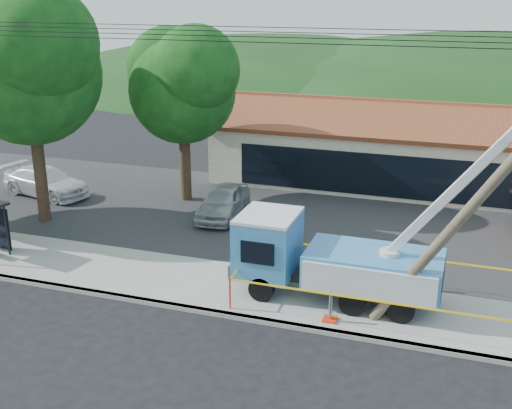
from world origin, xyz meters
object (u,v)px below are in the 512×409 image
object	(u,v)px
car_silver	(224,218)
car_white	(47,197)
utility_truck	(333,256)
leaning_pole	(495,180)

from	to	relation	value
car_silver	car_white	distance (m)	10.07
car_silver	utility_truck	bearing A→B (deg)	-49.19
leaning_pole	car_white	bearing A→B (deg)	159.89
car_silver	car_white	world-z (taller)	car_silver
utility_truck	car_silver	xyz separation A→B (m)	(-6.71, 6.70, -1.71)
leaning_pole	car_silver	xyz separation A→B (m)	(-11.58, 7.77, -5.19)
utility_truck	car_white	bearing A→B (deg)	157.78
leaning_pole	car_silver	bearing A→B (deg)	146.14
car_silver	car_white	size ratio (longest dim) A/B	0.87
car_white	car_silver	bearing A→B (deg)	-78.39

